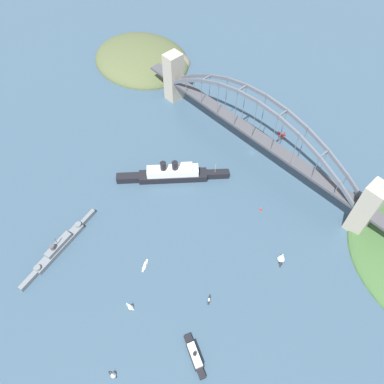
% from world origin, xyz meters
% --- Properties ---
extents(ground_plane, '(1400.00, 1400.00, 0.00)m').
position_xyz_m(ground_plane, '(0.00, 0.00, 0.00)').
color(ground_plane, '#385166').
extents(harbor_arch_bridge, '(289.96, 16.85, 66.51)m').
position_xyz_m(harbor_arch_bridge, '(0.00, 0.00, 27.81)').
color(harbor_arch_bridge, '#ADA38E').
rests_on(harbor_arch_bridge, ground).
extents(headland_east_shore, '(125.43, 105.71, 31.84)m').
position_xyz_m(headland_east_shore, '(192.20, -18.19, 0.00)').
color(headland_east_shore, '#515B38').
rests_on(headland_east_shore, ground).
extents(ocean_liner, '(70.58, 83.19, 21.74)m').
position_xyz_m(ocean_liner, '(27.95, 77.40, 6.31)').
color(ocean_liner, black).
rests_on(ocean_liner, ground).
extents(naval_cruiser, '(25.60, 80.11, 18.02)m').
position_xyz_m(naval_cruiser, '(33.95, 191.14, 3.26)').
color(naval_cruiser, slate).
rests_on(naval_cruiser, ground).
extents(harbor_ferry_steamer, '(28.82, 14.93, 8.80)m').
position_xyz_m(harbor_ferry_steamer, '(-97.41, 166.96, 2.76)').
color(harbor_ferry_steamer, black).
rests_on(harbor_ferry_steamer, ground).
extents(seaplane_taxiing_near_bridge, '(10.29, 7.89, 4.98)m').
position_xyz_m(seaplane_taxiing_near_bridge, '(-5.64, -37.49, 2.12)').
color(seaplane_taxiing_near_bridge, '#B7B7B2').
rests_on(seaplane_taxiing_near_bridge, ground).
extents(seaplane_second_in_formation, '(8.48, 8.35, 4.76)m').
position_xyz_m(seaplane_second_in_formation, '(44.85, -21.24, 1.93)').
color(seaplane_second_in_formation, '#B7B7B2').
rests_on(seaplane_second_in_formation, ground).
extents(small_boat_1, '(7.23, 4.40, 7.53)m').
position_xyz_m(small_boat_1, '(-42.27, 178.18, 3.52)').
color(small_boat_1, silver).
rests_on(small_boat_1, ground).
extents(small_boat_2, '(4.93, 6.56, 2.13)m').
position_xyz_m(small_boat_2, '(-76.45, 133.07, 0.79)').
color(small_boat_2, black).
rests_on(small_boat_2, ground).
extents(small_boat_3, '(6.48, 4.39, 6.92)m').
position_xyz_m(small_boat_3, '(-70.22, 213.39, 3.26)').
color(small_boat_3, black).
rests_on(small_boat_3, ground).
extents(small_boat_4, '(6.60, 9.91, 2.26)m').
position_xyz_m(small_boat_4, '(-23.24, 150.06, 0.79)').
color(small_boat_4, silver).
rests_on(small_boat_4, ground).
extents(small_boat_5, '(8.20, 10.03, 11.23)m').
position_xyz_m(small_boat_5, '(-91.40, 69.03, 5.18)').
color(small_boat_5, black).
rests_on(small_boat_5, ground).
extents(channel_marker_buoy, '(2.20, 2.20, 2.75)m').
position_xyz_m(channel_marker_buoy, '(-49.63, 44.72, 1.12)').
color(channel_marker_buoy, red).
rests_on(channel_marker_buoy, ground).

